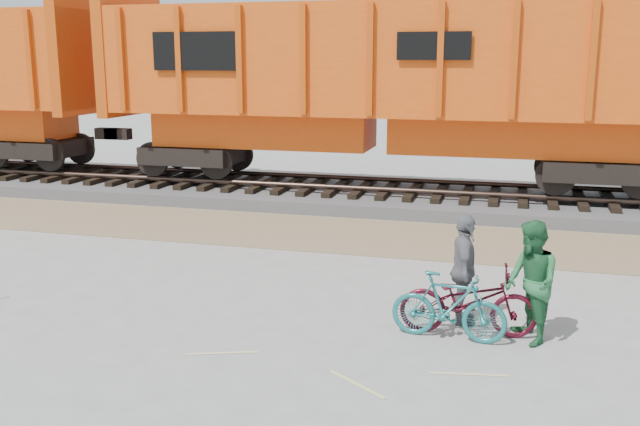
# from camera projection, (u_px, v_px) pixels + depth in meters

# --- Properties ---
(ground) EXTENTS (120.00, 120.00, 0.00)m
(ground) POSITION_uv_depth(u_px,v_px,m) (317.00, 338.00, 9.32)
(ground) COLOR #9E9E99
(ground) RESTS_ON ground
(gravel_strip) EXTENTS (120.00, 3.00, 0.02)m
(gravel_strip) POSITION_uv_depth(u_px,v_px,m) (390.00, 237.00, 14.50)
(gravel_strip) COLOR #8B7556
(gravel_strip) RESTS_ON ground
(ballast_bed) EXTENTS (120.00, 4.00, 0.30)m
(ballast_bed) POSITION_uv_depth(u_px,v_px,m) (414.00, 199.00, 17.77)
(ballast_bed) COLOR slate
(ballast_bed) RESTS_ON ground
(track) EXTENTS (120.00, 2.60, 0.24)m
(track) POSITION_uv_depth(u_px,v_px,m) (414.00, 186.00, 17.70)
(track) COLOR black
(track) RESTS_ON ballast_bed
(hopper_car_center) EXTENTS (14.00, 3.13, 4.65)m
(hopper_car_center) POSITION_uv_depth(u_px,v_px,m) (382.00, 82.00, 17.38)
(hopper_car_center) COLOR black
(hopper_car_center) RESTS_ON track
(bicycle_teal) EXTENTS (1.53, 0.56, 0.90)m
(bicycle_teal) POSITION_uv_depth(u_px,v_px,m) (449.00, 306.00, 9.18)
(bicycle_teal) COLOR #207473
(bicycle_teal) RESTS_ON ground
(bicycle_maroon) EXTENTS (1.83, 0.77, 0.93)m
(bicycle_maroon) POSITION_uv_depth(u_px,v_px,m) (468.00, 301.00, 9.34)
(bicycle_maroon) COLOR #480C1A
(bicycle_maroon) RESTS_ON ground
(person_man) EXTENTS (0.86, 0.95, 1.59)m
(person_man) POSITION_uv_depth(u_px,v_px,m) (531.00, 283.00, 9.03)
(person_man) COLOR #256638
(person_man) RESTS_ON ground
(person_woman) EXTENTS (0.49, 0.94, 1.53)m
(person_woman) POSITION_uv_depth(u_px,v_px,m) (464.00, 270.00, 9.68)
(person_woman) COLOR slate
(person_woman) RESTS_ON ground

